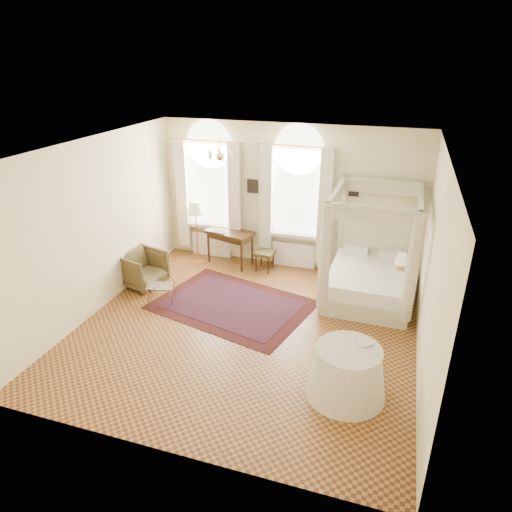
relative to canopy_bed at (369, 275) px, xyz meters
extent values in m
plane|color=#95632B|center=(-2.01, -1.86, -0.52)|extent=(6.00, 6.00, 0.00)
plane|color=#FEF3C1|center=(-2.01, 1.14, 1.13)|extent=(6.00, 0.00, 6.00)
plane|color=#FEF3C1|center=(-2.01, -4.86, 1.13)|extent=(6.00, 0.00, 6.00)
plane|color=#FEF3C1|center=(-5.01, -1.86, 1.13)|extent=(0.00, 6.00, 6.00)
plane|color=#FEF3C1|center=(0.99, -1.86, 1.13)|extent=(0.00, 6.00, 6.00)
plane|color=white|center=(-2.01, -1.86, 2.78)|extent=(6.00, 6.00, 0.00)
cube|color=white|center=(-3.91, 1.11, 1.28)|extent=(1.10, 0.04, 1.90)
cylinder|color=white|center=(-3.91, 1.11, 2.23)|extent=(1.10, 0.04, 1.10)
cube|color=white|center=(-3.91, 1.02, 0.29)|extent=(1.32, 0.24, 0.08)
cube|color=beige|center=(-4.58, 0.94, 1.03)|extent=(0.28, 0.14, 2.60)
cube|color=beige|center=(-3.24, 0.94, 1.03)|extent=(0.28, 0.14, 2.60)
cube|color=white|center=(-3.91, 1.04, -0.22)|extent=(1.00, 0.12, 0.58)
cube|color=white|center=(-1.81, 1.11, 1.28)|extent=(1.10, 0.04, 1.90)
cylinder|color=white|center=(-1.81, 1.11, 2.23)|extent=(1.10, 0.04, 1.10)
cube|color=white|center=(-1.81, 1.02, 0.29)|extent=(1.32, 0.24, 0.08)
cube|color=beige|center=(-2.48, 0.94, 1.03)|extent=(0.28, 0.14, 2.60)
cube|color=beige|center=(-1.14, 0.94, 1.03)|extent=(0.28, 0.14, 2.60)
cube|color=white|center=(-1.81, 1.04, -0.22)|extent=(1.00, 0.12, 0.58)
cylinder|color=#CC8F44|center=(-2.91, -0.66, 2.58)|extent=(0.02, 0.02, 0.40)
sphere|color=#CC8F44|center=(-2.91, -0.66, 2.36)|extent=(0.16, 0.16, 0.16)
sphere|color=#F5E7BE|center=(-2.69, -0.66, 2.43)|extent=(0.07, 0.07, 0.07)
sphere|color=#F5E7BE|center=(-2.80, -0.47, 2.43)|extent=(0.07, 0.07, 0.07)
sphere|color=#F5E7BE|center=(-3.02, -0.47, 2.43)|extent=(0.07, 0.07, 0.07)
sphere|color=#F5E7BE|center=(-3.13, -0.66, 2.43)|extent=(0.07, 0.07, 0.07)
sphere|color=#F5E7BE|center=(-3.02, -0.85, 2.43)|extent=(0.07, 0.07, 0.07)
sphere|color=#F5E7BE|center=(-2.80, -0.85, 2.43)|extent=(0.07, 0.07, 0.07)
cube|color=black|center=(-2.86, 1.11, 1.33)|extent=(0.26, 0.03, 0.32)
cube|color=black|center=(-0.56, 1.11, 1.43)|extent=(0.22, 0.03, 0.26)
cube|color=beige|center=(0.00, 0.01, -0.34)|extent=(1.69, 2.07, 0.35)
cube|color=white|center=(0.00, 0.01, -0.03)|extent=(1.59, 1.97, 0.27)
cube|color=beige|center=(0.01, 1.00, 0.36)|extent=(1.66, 0.10, 1.17)
cube|color=beige|center=(-0.76, 0.99, 0.60)|extent=(0.09, 0.09, 2.24)
cube|color=beige|center=(0.78, 0.97, 0.60)|extent=(0.09, 0.09, 2.24)
cube|color=beige|center=(-0.78, -0.94, 0.60)|extent=(0.09, 0.09, 2.24)
cube|color=beige|center=(0.76, -0.96, 0.60)|extent=(0.09, 0.09, 2.24)
cube|color=beige|center=(0.01, 0.98, 1.72)|extent=(1.66, 0.10, 0.08)
cube|color=beige|center=(-0.01, -0.95, 1.72)|extent=(1.66, 0.10, 0.08)
cube|color=beige|center=(-0.77, 0.02, 1.72)|extent=(0.11, 2.05, 0.08)
cube|color=beige|center=(0.77, 0.00, 1.72)|extent=(0.11, 2.05, 0.08)
cube|color=beige|center=(0.01, 0.98, 1.59)|extent=(1.72, 0.06, 0.27)
cube|color=beige|center=(-0.01, -0.95, 1.59)|extent=(1.72, 0.06, 0.27)
cube|color=beige|center=(-0.77, 0.02, 1.59)|extent=(0.07, 2.11, 0.27)
cube|color=beige|center=(0.77, 0.00, 1.59)|extent=(0.07, 2.11, 0.27)
cylinder|color=beige|center=(-0.78, -0.94, 0.70)|extent=(0.21, 0.21, 2.05)
cylinder|color=beige|center=(0.76, -0.96, 0.70)|extent=(0.21, 0.21, 2.05)
cube|color=#39240F|center=(0.69, 0.23, -0.23)|extent=(0.51, 0.50, 0.57)
cylinder|color=#CC8F44|center=(0.59, 0.24, 0.16)|extent=(0.12, 0.12, 0.20)
cone|color=#F5E7BE|center=(0.59, 0.24, 0.36)|extent=(0.28, 0.28, 0.22)
cube|color=#39240F|center=(-3.30, 0.73, 0.28)|extent=(1.22, 0.85, 0.07)
cube|color=#39240F|center=(-3.30, 0.73, 0.18)|extent=(1.08, 0.72, 0.11)
cylinder|color=#39240F|center=(-3.71, 1.08, -0.13)|extent=(0.06, 0.06, 0.77)
cylinder|color=#39240F|center=(-2.77, 0.81, -0.13)|extent=(0.06, 0.06, 0.77)
cylinder|color=#39240F|center=(-3.83, 0.65, -0.13)|extent=(0.06, 0.06, 0.77)
cylinder|color=#39240F|center=(-2.89, 0.39, -0.13)|extent=(0.06, 0.06, 0.77)
imported|color=black|center=(-3.53, 0.62, 0.32)|extent=(0.38, 0.27, 0.03)
cube|color=#453F1D|center=(-2.41, 0.63, -0.09)|extent=(0.45, 0.45, 0.08)
cylinder|color=#39240F|center=(-2.58, 0.50, -0.32)|extent=(0.04, 0.04, 0.39)
cylinder|color=#39240F|center=(-2.27, 0.46, -0.32)|extent=(0.04, 0.04, 0.39)
cylinder|color=#39240F|center=(-2.54, 0.80, -0.32)|extent=(0.04, 0.04, 0.39)
cylinder|color=#39240F|center=(-2.24, 0.77, -0.32)|extent=(0.04, 0.04, 0.39)
imported|color=#4C3E20|center=(-4.71, -0.90, -0.13)|extent=(1.04, 1.02, 0.77)
cube|color=silver|center=(-3.98, -1.44, -0.16)|extent=(0.62, 0.51, 0.02)
cylinder|color=#CC8F44|center=(-4.17, -1.65, -0.34)|extent=(0.02, 0.02, 0.36)
cylinder|color=#CC8F44|center=(-3.72, -1.53, -0.34)|extent=(0.02, 0.02, 0.36)
cylinder|color=#CC8F44|center=(-4.25, -1.36, -0.34)|extent=(0.02, 0.02, 0.36)
cylinder|color=#CC8F44|center=(-3.80, -1.23, -0.34)|extent=(0.02, 0.02, 0.36)
cylinder|color=#CC8F44|center=(-4.07, 0.52, -0.51)|extent=(0.27, 0.27, 0.03)
cylinder|color=#CC8F44|center=(-4.07, 0.52, 0.15)|extent=(0.04, 0.04, 1.35)
cone|color=#F5E7BE|center=(-4.07, 0.52, 0.87)|extent=(0.40, 0.40, 0.29)
cube|color=#3F140F|center=(-2.55, -1.13, -0.51)|extent=(3.40, 2.78, 0.01)
cube|color=black|center=(-2.55, -1.13, -0.51)|extent=(2.84, 2.22, 0.01)
cone|color=white|center=(-0.03, -3.07, -0.14)|extent=(1.18, 1.18, 0.76)
cylinder|color=white|center=(-0.03, -3.07, 0.26)|extent=(0.96, 0.96, 0.04)
imported|color=black|center=(0.07, -2.90, 0.30)|extent=(0.29, 0.31, 0.02)
camera|label=1|loc=(0.36, -8.60, 4.15)|focal=32.00mm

